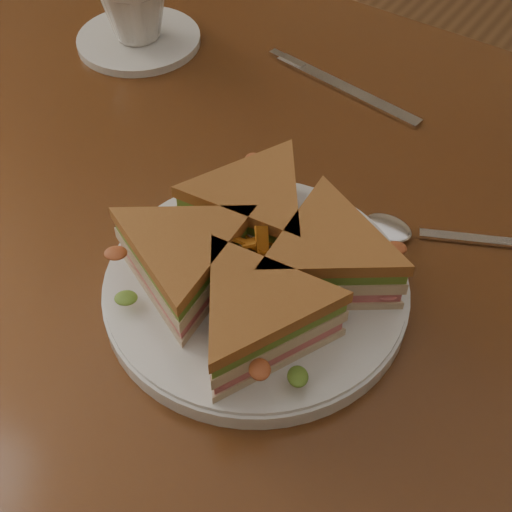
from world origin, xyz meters
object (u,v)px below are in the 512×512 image
object	(u,v)px
spoon	(412,232)
coffee_cup	(134,5)
table	(310,293)
sandwich_wedges	(256,260)
knife	(336,85)
saucer	(139,40)
plate	(256,288)

from	to	relation	value
spoon	coffee_cup	world-z (taller)	coffee_cup
table	sandwich_wedges	xyz separation A→B (m)	(-0.00, -0.10, 0.14)
sandwich_wedges	spoon	distance (m)	0.17
sandwich_wedges	coffee_cup	size ratio (longest dim) A/B	3.29
knife	table	bearing A→B (deg)	-56.97
sandwich_wedges	spoon	xyz separation A→B (m)	(0.08, 0.14, -0.04)
coffee_cup	spoon	bearing A→B (deg)	-17.32
table	saucer	bearing A→B (deg)	156.71
spoon	knife	distance (m)	0.25
plate	saucer	xyz separation A→B (m)	(-0.35, 0.25, -0.00)
sandwich_wedges	plate	bearing A→B (deg)	98.00
table	spoon	size ratio (longest dim) A/B	7.06
plate	spoon	size ratio (longest dim) A/B	1.55
spoon	sandwich_wedges	bearing A→B (deg)	-145.23
plate	sandwich_wedges	world-z (taller)	sandwich_wedges
knife	coffee_cup	xyz separation A→B (m)	(-0.25, -0.06, 0.05)
saucer	coffee_cup	size ratio (longest dim) A/B	1.73
plate	saucer	world-z (taller)	plate
spoon	knife	bearing A→B (deg)	110.86
table	spoon	xyz separation A→B (m)	(0.08, 0.04, 0.10)
spoon	knife	world-z (taller)	spoon
plate	knife	xyz separation A→B (m)	(-0.10, 0.31, -0.01)
saucer	spoon	bearing A→B (deg)	-14.14
sandwich_wedges	table	bearing A→B (deg)	89.43
knife	coffee_cup	world-z (taller)	coffee_cup
sandwich_wedges	knife	size ratio (longest dim) A/B	1.36
sandwich_wedges	saucer	world-z (taller)	sandwich_wedges
table	plate	world-z (taller)	plate
plate	spoon	distance (m)	0.16
spoon	coffee_cup	xyz separation A→B (m)	(-0.43, 0.11, 0.05)
saucer	table	bearing A→B (deg)	-23.29
spoon	plate	bearing A→B (deg)	-145.23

